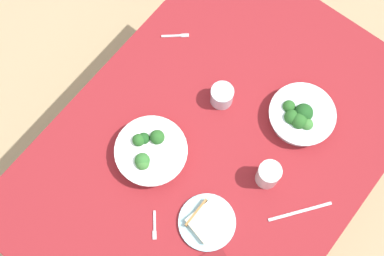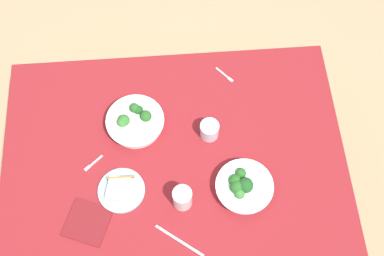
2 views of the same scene
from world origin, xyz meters
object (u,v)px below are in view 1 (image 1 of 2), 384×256
Objects in this scene: bread_side_plate at (207,222)px; fork_by_far_bowl at (177,36)px; broccoli_bowl_far at (301,116)px; fork_by_near_bowl at (154,226)px; water_glass_center at (222,96)px; table_knife_left at (301,211)px; water_glass_side at (268,175)px; broccoli_bowl_near at (151,152)px.

bread_side_plate is 2.26× the size of fork_by_far_bowl.
fork_by_near_bowl is (0.60, -0.16, -0.03)m from broccoli_bowl_far.
water_glass_center reaches higher than table_knife_left.
bread_side_plate is at bearing -7.99° from table_knife_left.
water_glass_side is at bearing 111.23° from fork_by_near_bowl.
broccoli_bowl_near is at bearing -11.87° from water_glass_center.
water_glass_center is 0.37× the size of table_knife_left.
broccoli_bowl_near is 0.31m from water_glass_center.
broccoli_bowl_near is at bearing -37.48° from broccoli_bowl_far.
water_glass_side is at bearing 8.07° from broccoli_bowl_far.
water_glass_center is at bearing 168.13° from broccoli_bowl_near.
water_glass_side is at bearing -62.82° from fork_by_far_bowl.
broccoli_bowl_far reaches higher than broccoli_bowl_near.
fork_by_far_bowl is at bearing -88.61° from broccoli_bowl_far.
broccoli_bowl_near reaches higher than table_knife_left.
bread_side_plate is at bearing -15.30° from water_glass_side.
fork_by_far_bowl is (-0.23, -0.57, -0.05)m from water_glass_side.
broccoli_bowl_far is 0.54m from fork_by_far_bowl.
broccoli_bowl_near is 3.12× the size of fork_by_near_bowl.
broccoli_bowl_near is at bearing -102.79° from fork_by_far_bowl.
water_glass_center is at bearing -148.86° from bread_side_plate.
water_glass_center is (-0.37, -0.22, 0.03)m from bread_side_plate.
bread_side_plate reaches higher than table_knife_left.
bread_side_plate is 0.25m from water_glass_side.
broccoli_bowl_far is at bearing -107.69° from table_knife_left.
broccoli_bowl_far is 0.53m from broccoli_bowl_near.
broccoli_bowl_near is 2.93× the size of fork_by_far_bowl.
broccoli_bowl_near is 1.12× the size of table_knife_left.
water_glass_center is 0.30m from fork_by_far_bowl.
fork_by_near_bowl is at bearing -46.89° from bread_side_plate.
table_knife_left is at bearing 107.36° from broccoli_bowl_near.
fork_by_near_bowl is at bearing -14.61° from broccoli_bowl_far.
fork_by_near_bowl is 0.48m from table_knife_left.
fork_by_near_bowl is at bearing 42.37° from broccoli_bowl_near.
bread_side_plate is at bearing 31.14° from water_glass_center.
broccoli_bowl_near is 0.40m from water_glass_side.
water_glass_center reaches higher than fork_by_far_bowl.
water_glass_center reaches higher than fork_by_near_bowl.
water_glass_side is 0.16m from table_knife_left.
water_glass_side is (0.13, 0.29, 0.01)m from water_glass_center.
table_knife_left is (0.15, 0.44, -0.04)m from water_glass_center.
water_glass_center is at bearing -72.09° from table_knife_left.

